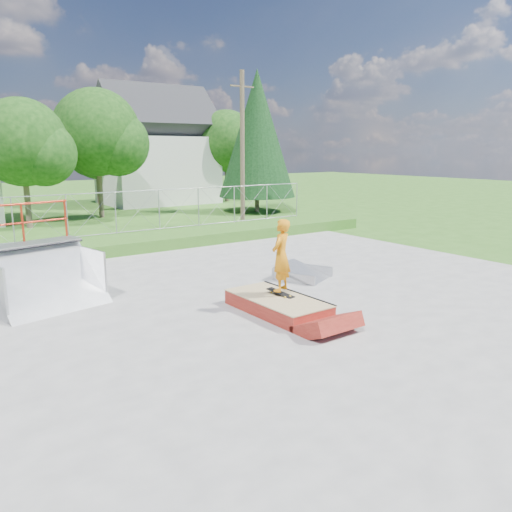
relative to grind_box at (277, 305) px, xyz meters
The scene contains 16 objects.
ground 0.73m from the grind_box, 92.78° to the left, with size 120.00×120.00×0.00m, color #31621C.
concrete_pad 0.72m from the grind_box, 92.78° to the left, with size 20.00×16.00×0.04m, color gray.
grass_berm 10.20m from the grind_box, 90.19° to the left, with size 24.00×3.00×0.50m, color #31621C.
grind_box is the anchor object (origin of this frame).
quarter_pipe 6.14m from the grind_box, 139.27° to the left, with size 2.63×2.22×2.63m, color #989A9F, non-canonical shape.
flat_bank_ramp 3.49m from the grind_box, 38.65° to the left, with size 1.42×1.51×0.44m, color #989A9F, non-canonical shape.
skateboard 0.33m from the grind_box, 28.80° to the left, with size 0.22×0.80×0.02m, color black.
skater 1.18m from the grind_box, 28.80° to the left, with size 0.66×0.44×1.82m, color orange.
chain_link_fence 11.26m from the grind_box, 90.17° to the left, with size 20.00×0.06×1.80m, color #9B9EA2, non-canonical shape.
gable_house 28.40m from the grind_box, 71.44° to the left, with size 8.40×6.08×8.94m.
utility_pole 15.21m from the grind_box, 59.54° to the left, with size 0.24×0.24×8.00m, color brown.
tree_left_near 19.05m from the grind_box, 95.50° to the left, with size 4.76×4.48×6.65m.
tree_center 21.20m from the grind_box, 82.36° to the left, with size 5.44×5.12×7.60m.
tree_right_far 28.68m from the grind_box, 59.87° to the left, with size 5.10×4.80×7.12m.
tree_back_mid 29.22m from the grind_box, 79.72° to the left, with size 4.08×3.84×5.70m.
conifer_tree 21.90m from the grind_box, 55.93° to the left, with size 5.04×5.04×9.10m.
Camera 1 is at (-7.31, -10.14, 4.00)m, focal length 35.00 mm.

